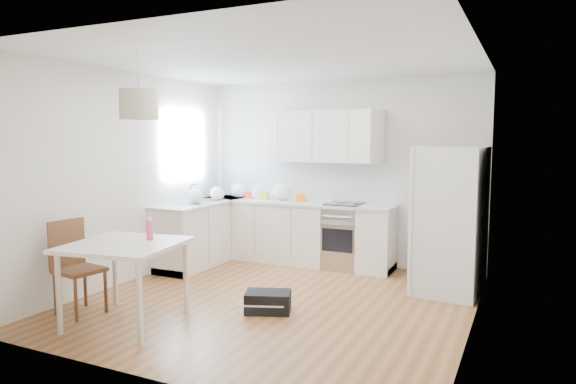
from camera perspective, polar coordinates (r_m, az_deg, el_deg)
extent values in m
plane|color=brown|center=(5.97, -1.41, -12.07)|extent=(4.20, 4.20, 0.00)
plane|color=white|center=(5.74, -1.48, 14.52)|extent=(4.20, 4.20, 0.00)
plane|color=silver|center=(7.62, 5.67, 2.21)|extent=(4.20, 0.00, 4.20)
plane|color=silver|center=(6.90, -17.23, 1.57)|extent=(0.00, 4.20, 4.20)
plane|color=silver|center=(5.11, 20.09, 0.02)|extent=(0.00, 4.20, 4.20)
cube|color=#BFE0F9|center=(7.76, -11.50, 5.14)|extent=(0.02, 1.00, 1.00)
cube|color=white|center=(7.69, 0.62, -4.57)|extent=(3.00, 0.60, 0.88)
cube|color=white|center=(7.76, -9.37, -4.55)|extent=(0.60, 1.80, 0.88)
cube|color=#B7BABC|center=(7.61, 0.62, -1.17)|extent=(3.02, 0.64, 0.04)
cube|color=#B7BABC|center=(7.69, -9.43, -1.18)|extent=(0.64, 1.82, 0.04)
cube|color=white|center=(7.85, 1.52, 1.32)|extent=(3.00, 0.01, 0.58)
cube|color=white|center=(7.83, -11.24, 1.19)|extent=(0.01, 1.80, 0.58)
cube|color=white|center=(7.51, 4.22, 6.17)|extent=(1.70, 0.32, 0.75)
cube|color=beige|center=(5.36, -17.69, -5.62)|extent=(1.18, 1.18, 0.04)
cylinder|color=white|center=(5.38, -24.12, -10.30)|extent=(0.05, 0.05, 0.78)
cylinder|color=white|center=(4.87, -16.15, -11.71)|extent=(0.05, 0.05, 0.78)
cylinder|color=white|center=(6.04, -18.66, -8.33)|extent=(0.05, 0.05, 0.78)
cylinder|color=white|center=(5.59, -11.25, -9.27)|extent=(0.05, 0.05, 0.78)
cylinder|color=#E33F7E|center=(5.42, -15.13, -3.93)|extent=(0.08, 0.08, 0.23)
cube|color=black|center=(5.60, -2.23, -12.10)|extent=(0.56, 0.46, 0.22)
cylinder|color=beige|center=(5.30, -16.26, 9.33)|extent=(0.43, 0.43, 0.29)
ellipsoid|color=white|center=(8.07, -5.55, 0.17)|extent=(0.25, 0.22, 0.23)
ellipsoid|color=white|center=(7.81, -3.20, -0.02)|extent=(0.25, 0.21, 0.23)
ellipsoid|color=white|center=(7.72, -0.70, 0.09)|extent=(0.30, 0.26, 0.27)
ellipsoid|color=white|center=(7.80, -7.86, -0.14)|extent=(0.23, 0.19, 0.21)
ellipsoid|color=white|center=(7.46, -10.23, -0.44)|extent=(0.24, 0.20, 0.21)
cube|color=orange|center=(7.57, 1.37, -0.65)|extent=(0.18, 0.17, 0.11)
cube|color=yellow|center=(7.78, -2.82, -0.45)|extent=(0.17, 0.11, 0.12)
cube|color=red|center=(7.98, -4.21, -0.33)|extent=(0.17, 0.14, 0.10)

